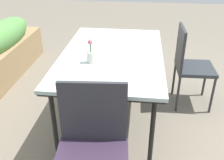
{
  "coord_description": "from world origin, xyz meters",
  "views": [
    {
      "loc": [
        -2.53,
        -0.26,
        1.81
      ],
      "look_at": [
        -0.06,
        0.03,
        0.46
      ],
      "focal_mm": 42.17,
      "sensor_mm": 36.0,
      "label": 1
    }
  ],
  "objects_px": {
    "dining_table": "(112,58)",
    "chair_end_left": "(92,147)",
    "chair_near_right": "(189,62)",
    "flower_vase": "(91,53)"
  },
  "relations": [
    {
      "from": "dining_table",
      "to": "chair_near_right",
      "type": "height_order",
      "value": "chair_near_right"
    },
    {
      "from": "chair_near_right",
      "to": "dining_table",
      "type": "bearing_deg",
      "value": -68.33
    },
    {
      "from": "chair_near_right",
      "to": "chair_end_left",
      "type": "bearing_deg",
      "value": -31.15
    },
    {
      "from": "chair_near_right",
      "to": "flower_vase",
      "type": "bearing_deg",
      "value": -60.7
    },
    {
      "from": "dining_table",
      "to": "flower_vase",
      "type": "bearing_deg",
      "value": 144.92
    },
    {
      "from": "chair_end_left",
      "to": "flower_vase",
      "type": "relative_size",
      "value": 4.07
    },
    {
      "from": "chair_near_right",
      "to": "chair_end_left",
      "type": "distance_m",
      "value": 1.73
    },
    {
      "from": "chair_near_right",
      "to": "flower_vase",
      "type": "relative_size",
      "value": 3.98
    },
    {
      "from": "flower_vase",
      "to": "dining_table",
      "type": "bearing_deg",
      "value": -35.08
    },
    {
      "from": "dining_table",
      "to": "chair_end_left",
      "type": "height_order",
      "value": "chair_end_left"
    }
  ]
}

